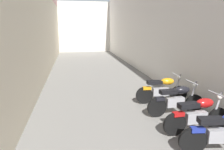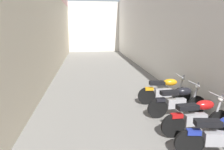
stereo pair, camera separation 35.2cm
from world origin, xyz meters
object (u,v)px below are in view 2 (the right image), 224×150
Objects in this scene: motorcycle_fourth at (221,135)px; motorcycle_seventh at (165,90)px; motorcycle_sixth at (178,101)px; motorcycle_fifth at (197,116)px.

motorcycle_fourth is 0.99× the size of motorcycle_seventh.
motorcycle_fourth is at bearing -90.00° from motorcycle_sixth.
motorcycle_fifth is 2.19m from motorcycle_seventh.
motorcycle_seventh is at bearing 90.00° from motorcycle_fourth.
motorcycle_fifth and motorcycle_seventh have the same top height.
motorcycle_fourth is 0.99× the size of motorcycle_sixth.
motorcycle_fourth is 3.12m from motorcycle_seventh.
motorcycle_sixth is 1.00× the size of motorcycle_seventh.
motorcycle_fourth and motorcycle_sixth have the same top height.
motorcycle_fifth is 1.00× the size of motorcycle_seventh.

